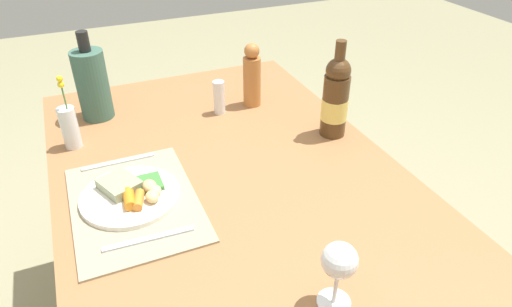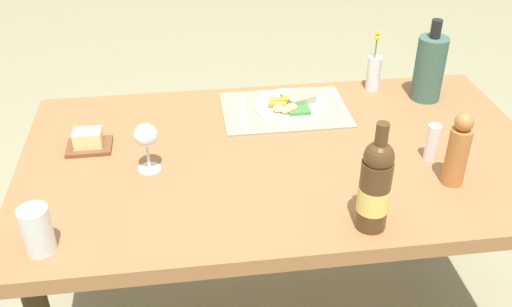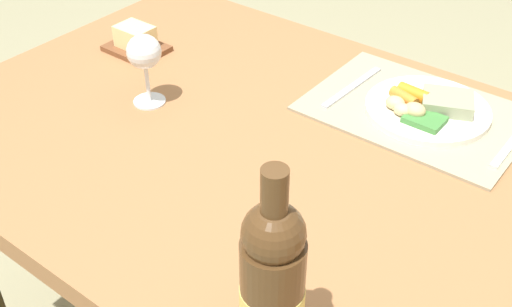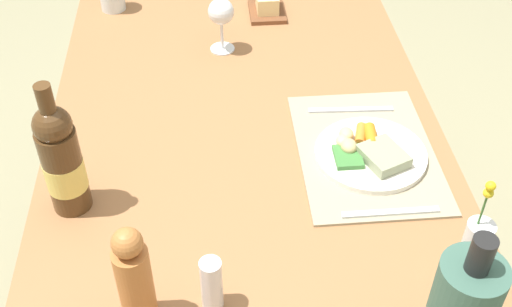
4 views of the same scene
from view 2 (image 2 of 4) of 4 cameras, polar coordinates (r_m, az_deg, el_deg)
dining_table at (r=1.76m, az=2.55°, el=-2.01°), size 1.51×0.88×0.75m
placemat at (r=1.94m, az=2.81°, el=4.27°), size 0.41×0.29×0.01m
dinner_plate at (r=1.93m, az=3.39°, el=4.75°), size 0.24×0.24×0.04m
fork at (r=1.98m, az=8.06°, el=4.84°), size 0.01×0.19×0.00m
knife at (r=1.91m, az=-1.32°, el=4.07°), size 0.02×0.20×0.00m
wine_bottle at (r=1.40m, az=11.47°, el=-3.15°), size 0.08×0.08×0.29m
cooler_bottle at (r=2.05m, az=16.49°, el=8.01°), size 0.10×0.10×0.28m
butter_dish at (r=1.79m, az=-15.95°, el=1.13°), size 0.13×0.10×0.06m
flower_vase at (r=2.08m, az=11.35°, el=7.75°), size 0.05×0.05×0.22m
salt_shaker at (r=1.73m, az=16.74°, el=1.03°), size 0.04×0.04×0.11m
wine_glass at (r=1.61m, az=-10.64°, el=1.56°), size 0.07×0.07×0.14m
water_tumbler at (r=1.43m, az=-20.45°, el=-7.20°), size 0.07×0.07×0.12m
pepper_mill at (r=1.62m, az=19.01°, el=0.24°), size 0.06×0.06×0.21m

